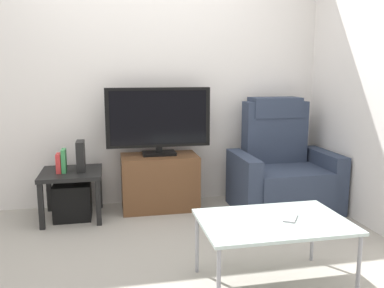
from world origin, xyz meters
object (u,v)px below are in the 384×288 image
television (159,120)px  subwoofer_box (73,200)px  book_middle (64,161)px  cell_phone (290,218)px  book_leftmost (59,163)px  recliner_armchair (281,170)px  side_table (72,179)px  game_console (81,156)px  tv_stand (160,182)px  coffee_table (273,224)px

television → subwoofer_box: size_ratio=3.05×
book_middle → cell_phone: book_middle is taller
television → book_leftmost: size_ratio=5.89×
recliner_armchair → side_table: bearing=-172.2°
book_middle → cell_phone: bearing=-45.0°
subwoofer_box → book_middle: size_ratio=1.57×
television → cell_phone: bearing=-69.4°
recliner_armchair → game_console: bearing=-172.6°
game_console → book_middle: bearing=-168.4°
tv_stand → coffee_table: bearing=-72.7°
television → recliner_armchair: television is taller
recliner_armchair → coffee_table: recliner_armchair is taller
subwoofer_box → book_leftmost: book_leftmost is taller
coffee_table → subwoofer_box: bearing=131.2°
book_middle → coffee_table: (1.38, -1.49, -0.14)m
tv_stand → book_middle: (-0.88, -0.12, 0.28)m
side_table → game_console: (0.09, 0.01, 0.21)m
tv_stand → book_middle: bearing=-171.9°
recliner_armchair → side_table: 2.01m
book_middle → cell_phone: 2.11m
subwoofer_box → coffee_table: bearing=-48.8°
game_console → cell_phone: bearing=-48.5°
side_table → book_leftmost: book_leftmost is taller
coffee_table → television: bearing=107.1°
television → cell_phone: size_ratio=6.71×
book_leftmost → tv_stand: bearing=7.7°
subwoofer_box → book_leftmost: bearing=-168.7°
book_leftmost → coffee_table: (1.42, -1.49, -0.12)m
television → cell_phone: television is taller
coffee_table → cell_phone: bearing=-0.5°
subwoofer_box → coffee_table: 2.02m
tv_stand → game_console: size_ratio=2.69×
game_console → tv_stand: bearing=7.3°
game_console → coffee_table: bearing=-50.9°
recliner_armchair → book_middle: bearing=-171.6°
tv_stand → cell_phone: tv_stand is taller
television → game_console: 0.80m
television → book_leftmost: bearing=-171.2°
book_middle → coffee_table: size_ratio=0.23×
television → coffee_table: television is taller
book_leftmost → game_console: size_ratio=0.62×
tv_stand → television: size_ratio=0.73×
subwoofer_box → book_middle: bearing=-160.2°
side_table → recliner_armchair: bearing=-2.7°
tv_stand → recliner_armchair: recliner_armchair is taller
subwoofer_box → game_console: bearing=6.3°
recliner_armchair → game_console: recliner_armchair is taller
game_console → side_table: bearing=-173.7°
tv_stand → cell_phone: size_ratio=4.91×
coffee_table → book_middle: bearing=132.8°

